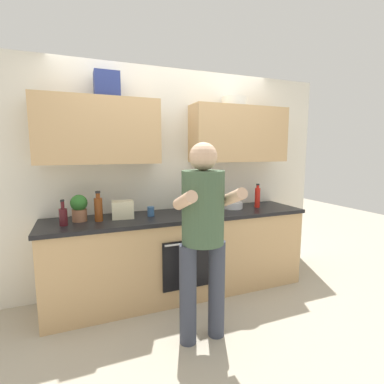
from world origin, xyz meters
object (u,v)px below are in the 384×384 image
(bottle_soda, at_px, (188,204))
(mixing_bowl, at_px, (233,205))
(bottle_syrup, at_px, (216,195))
(potted_herb, at_px, (79,207))
(bottle_hotsauce, at_px, (257,197))
(cup_tea, at_px, (151,211))
(bottle_wine, at_px, (63,216))
(bottle_vinegar, at_px, (98,208))
(person_standing, at_px, (203,227))
(knife_block, at_px, (203,201))
(grocery_bag_rice, at_px, (123,209))

(bottle_soda, bearing_deg, mixing_bowl, 8.44)
(bottle_syrup, height_order, potted_herb, bottle_syrup)
(bottle_hotsauce, xyz_separation_m, bottle_syrup, (-0.47, 0.20, 0.02))
(cup_tea, relative_size, potted_herb, 0.38)
(bottle_wine, bearing_deg, bottle_syrup, 9.13)
(bottle_hotsauce, distance_m, bottle_wine, 2.16)
(bottle_hotsauce, bearing_deg, bottle_syrup, 157.06)
(bottle_vinegar, xyz_separation_m, bottle_soda, (0.92, -0.03, -0.01))
(bottle_hotsauce, relative_size, potted_herb, 1.10)
(person_standing, bearing_deg, knife_block, 66.31)
(person_standing, height_order, bottle_syrup, person_standing)
(bottle_hotsauce, height_order, bottle_soda, bottle_hotsauce)
(bottle_wine, distance_m, cup_tea, 0.84)
(bottle_wine, height_order, mixing_bowl, bottle_wine)
(knife_block, bearing_deg, bottle_soda, -151.98)
(person_standing, height_order, potted_herb, person_standing)
(knife_block, bearing_deg, mixing_bowl, -4.37)
(cup_tea, bearing_deg, grocery_bag_rice, 173.61)
(cup_tea, relative_size, knife_block, 0.35)
(potted_herb, bearing_deg, person_standing, -44.63)
(bottle_soda, xyz_separation_m, potted_herb, (-1.09, 0.10, 0.02))
(bottle_syrup, bearing_deg, cup_tea, -167.48)
(bottle_hotsauce, relative_size, mixing_bowl, 1.25)
(bottle_vinegar, height_order, bottle_soda, bottle_vinegar)
(bottle_vinegar, height_order, mixing_bowl, bottle_vinegar)
(person_standing, xyz_separation_m, bottle_soda, (0.18, 0.80, 0.04))
(bottle_vinegar, height_order, bottle_syrup, bottle_syrup)
(bottle_hotsauce, distance_m, knife_block, 0.70)
(bottle_vinegar, relative_size, potted_herb, 1.14)
(grocery_bag_rice, bearing_deg, knife_block, 2.22)
(bottle_hotsauce, xyz_separation_m, mixing_bowl, (-0.31, 0.05, -0.09))
(mixing_bowl, bearing_deg, bottle_syrup, 135.47)
(bottle_vinegar, xyz_separation_m, bottle_hotsauce, (1.84, 0.02, -0.00))
(potted_herb, bearing_deg, bottle_vinegar, -22.48)
(bottle_soda, height_order, grocery_bag_rice, bottle_soda)
(bottle_vinegar, bearing_deg, bottle_soda, -1.63)
(bottle_syrup, height_order, knife_block, bottle_syrup)
(bottle_hotsauce, distance_m, bottle_syrup, 0.51)
(person_standing, bearing_deg, cup_tea, 104.26)
(cup_tea, bearing_deg, bottle_syrup, 12.52)
(knife_block, bearing_deg, potted_herb, -179.07)
(grocery_bag_rice, bearing_deg, cup_tea, -6.39)
(bottle_vinegar, distance_m, bottle_soda, 0.92)
(grocery_bag_rice, bearing_deg, bottle_wine, -168.33)
(bottle_syrup, relative_size, cup_tea, 3.29)
(bottle_hotsauce, bearing_deg, cup_tea, 179.66)
(bottle_wine, height_order, bottle_soda, bottle_soda)
(knife_block, bearing_deg, bottle_hotsauce, -6.14)
(bottle_syrup, distance_m, cup_tea, 0.88)
(bottle_vinegar, xyz_separation_m, potted_herb, (-0.17, 0.07, 0.01))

